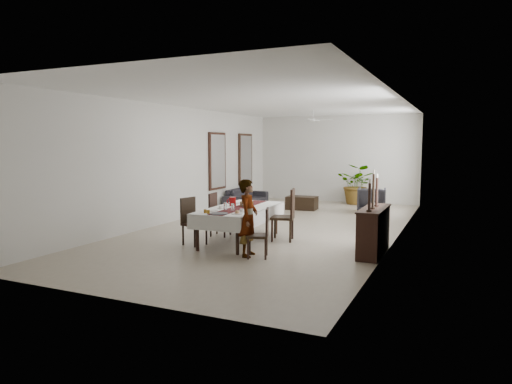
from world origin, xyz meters
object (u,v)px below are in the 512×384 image
(red_pitcher, at_px, (233,201))
(woman, at_px, (248,218))
(sideboard_body, at_px, (374,232))
(sofa, at_px, (246,197))
(dining_table_top, at_px, (240,209))

(red_pitcher, distance_m, woman, 1.60)
(sideboard_body, relative_size, sofa, 0.70)
(dining_table_top, distance_m, sideboard_body, 2.90)
(dining_table_top, distance_m, sofa, 5.83)
(sofa, bearing_deg, woman, -155.75)
(red_pitcher, height_order, sofa, red_pitcher)
(red_pitcher, xyz_separation_m, woman, (0.98, -1.25, -0.12))
(dining_table_top, height_order, red_pitcher, red_pitcher)
(red_pitcher, distance_m, sofa, 5.61)
(dining_table_top, xyz_separation_m, woman, (0.72, -1.12, 0.01))
(dining_table_top, distance_m, woman, 1.33)
(woman, distance_m, sofa, 7.14)
(woman, relative_size, sideboard_body, 1.00)
(dining_table_top, relative_size, sideboard_body, 1.63)
(dining_table_top, relative_size, woman, 1.63)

